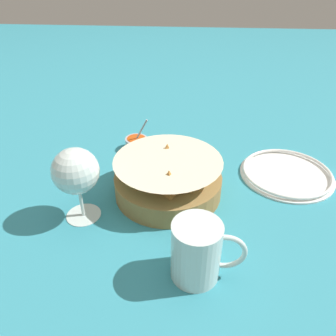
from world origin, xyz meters
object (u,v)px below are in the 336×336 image
side_plate (287,173)px  beer_mug (197,253)px  sauce_cup (137,143)px  wine_glass (76,173)px  food_basket (168,179)px

side_plate → beer_mug: bearing=-125.0°
sauce_cup → side_plate: sauce_cup is taller
wine_glass → sauce_cup: bearing=76.7°
food_basket → beer_mug: beer_mug is taller
food_basket → beer_mug: 0.24m
wine_glass → side_plate: wine_glass is taller
wine_glass → side_plate: size_ratio=0.70×
wine_glass → side_plate: bearing=22.0°
sauce_cup → side_plate: size_ratio=0.41×
sauce_cup → beer_mug: (0.17, -0.42, 0.03)m
food_basket → side_plate: size_ratio=1.06×
food_basket → beer_mug: size_ratio=1.92×
sauce_cup → wine_glass: bearing=-103.3°
food_basket → side_plate: food_basket is taller
beer_mug → side_plate: beer_mug is taller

